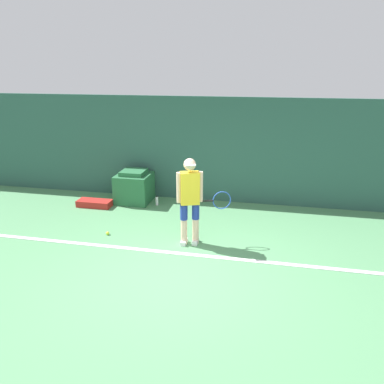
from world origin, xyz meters
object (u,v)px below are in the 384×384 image
Objects in this scene: covered_chair at (134,187)px; equipment_bag at (95,203)px; tennis_ball at (108,233)px; water_bottle at (157,201)px; tennis_player at (191,198)px.

covered_chair is 1.03m from equipment_bag.
tennis_ball is 1.91m from water_bottle.
tennis_player reaches higher than equipment_bag.
tennis_player is 7.19× the size of water_bottle.
tennis_ball is (-1.71, 0.03, -0.89)m from tennis_player.
tennis_player is at bearing -56.63° from water_bottle.
water_bottle is at bearing 75.91° from tennis_ball.
equipment_bag is (-0.82, -0.54, -0.30)m from covered_chair.
tennis_player reaches higher than tennis_ball.
equipment_bag reaches higher than tennis_ball.
tennis_ball is 1.74m from equipment_bag.
water_bottle reaches higher than equipment_bag.
water_bottle is at bearing 15.73° from equipment_bag.
water_bottle is (-1.24, 1.89, -0.81)m from tennis_player.
covered_chair is at bearing 94.31° from tennis_ball.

